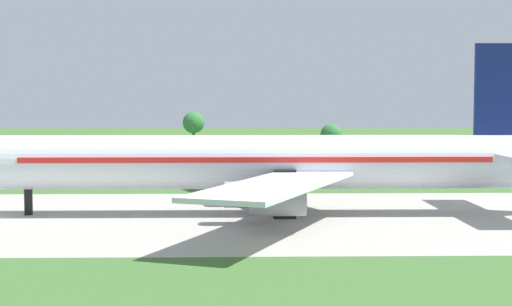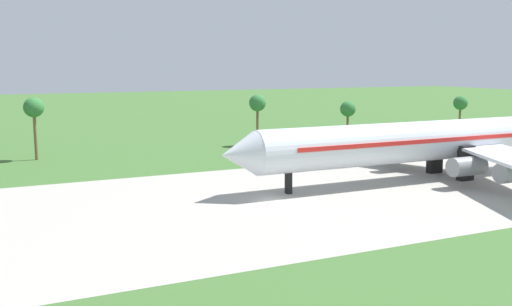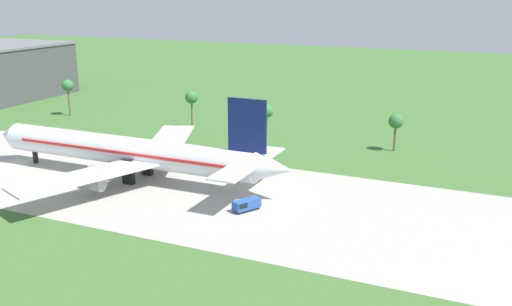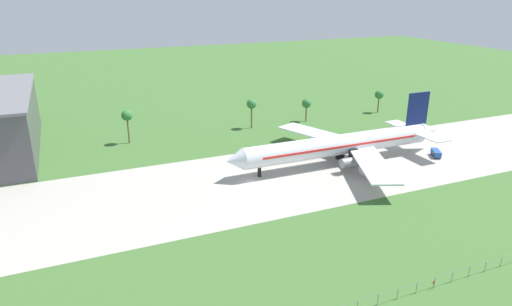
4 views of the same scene
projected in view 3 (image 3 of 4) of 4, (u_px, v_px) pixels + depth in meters
The scene contains 5 objects.
ground_plane at pixel (16, 164), 129.91m from camera, with size 600.00×600.00×0.00m, color #3D662D.
taxiway_strip at pixel (16, 164), 129.91m from camera, with size 320.00×44.00×0.02m.
jet_airliner at pixel (132, 152), 118.34m from camera, with size 72.24×57.46×19.00m.
baggage_tug at pixel (246, 205), 101.95m from camera, with size 4.27×5.49×2.07m.
palm_tree_row at pixel (219, 103), 156.99m from camera, with size 105.12×3.60×11.36m.
Camera 3 is at (100.59, -91.17, 38.15)m, focal length 40.00 mm.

